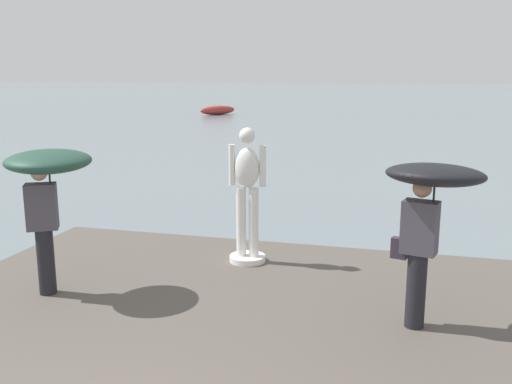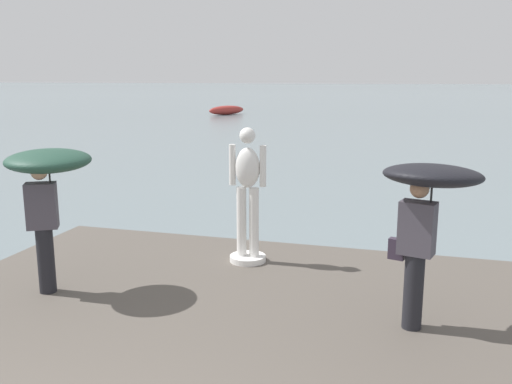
{
  "view_description": "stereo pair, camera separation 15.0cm",
  "coord_description": "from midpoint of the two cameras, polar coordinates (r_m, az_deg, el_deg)",
  "views": [
    {
      "loc": [
        2.05,
        -2.02,
        3.23
      ],
      "look_at": [
        0.0,
        5.74,
        1.55
      ],
      "focal_mm": 39.1,
      "sensor_mm": 36.0,
      "label": 1
    },
    {
      "loc": [
        2.2,
        -1.98,
        3.23
      ],
      "look_at": [
        0.0,
        5.74,
        1.55
      ],
      "focal_mm": 39.1,
      "sensor_mm": 36.0,
      "label": 2
    }
  ],
  "objects": [
    {
      "name": "boat_mid",
      "position": [
        47.65,
        -4.02,
        8.35
      ],
      "size": [
        2.68,
        3.74,
        0.76
      ],
      "color": "#9E2D28",
      "rests_on": "ground"
    },
    {
      "name": "onlooker_left",
      "position": [
        7.64,
        -21.12,
        1.37
      ],
      "size": [
        1.46,
        1.47,
        1.92
      ],
      "color": "black",
      "rests_on": "pier"
    },
    {
      "name": "onlooker_right",
      "position": [
        6.35,
        16.74,
        -0.46
      ],
      "size": [
        1.3,
        1.31,
        1.94
      ],
      "color": "black",
      "rests_on": "pier"
    },
    {
      "name": "ground_plane",
      "position": [
        42.17,
        11.99,
        7.16
      ],
      "size": [
        400.0,
        400.0,
        0.0
      ],
      "primitive_type": "plane",
      "color": "slate"
    },
    {
      "name": "statue_white_figure",
      "position": [
        8.46,
        -1.4,
        -0.55
      ],
      "size": [
        0.58,
        0.56,
        2.08
      ],
      "color": "white",
      "rests_on": "pier"
    }
  ]
}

